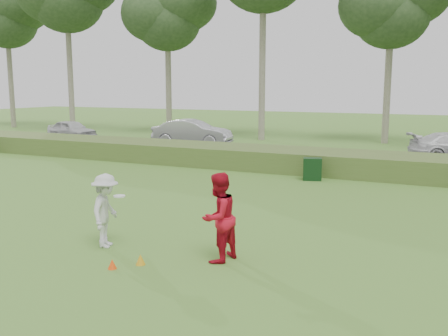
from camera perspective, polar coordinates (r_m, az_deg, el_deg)
The scene contains 13 objects.
ground at distance 11.69m, azimuth -8.42°, elevation -9.23°, with size 120.00×120.00×0.00m, color #3F7326.
reed_strip at distance 22.33m, azimuth 8.70°, elevation 0.89°, with size 80.00×3.00×0.90m, color #446026.
park_road at distance 27.18m, azimuth 11.66°, elevation 1.42°, with size 80.00×6.00×0.06m, color #2D2D2D.
tree_0 at distance 49.13m, azimuth -23.62°, elevation 15.67°, with size 6.76×6.76×13.00m.
tree_2 at distance 39.21m, azimuth -6.50°, elevation 17.06°, with size 6.50×6.50×12.00m.
tree_4 at distance 34.32m, azimuth 18.62°, elevation 17.11°, with size 6.24×6.24×11.50m.
player_white at distance 11.88m, azimuth -13.36°, elevation -4.76°, with size 1.01×1.26×1.72m.
player_red at distance 10.60m, azimuth -0.65°, elevation -5.67°, with size 0.93×0.73×1.92m, color red.
cone_orange at distance 10.66m, azimuth -12.66°, elevation -10.66°, with size 0.18×0.18×0.20m, color #FF4A0D.
cone_yellow at distance 10.78m, azimuth -9.53°, elevation -10.27°, with size 0.20×0.20×0.23m, color orange.
utility_cabinet at distance 20.05m, azimuth 10.06°, elevation -0.13°, with size 0.71×0.45×0.89m, color black.
car_left at distance 35.73m, azimuth -17.00°, elevation 4.19°, with size 1.56×3.88×1.32m, color silver.
car_mid at distance 30.77m, azimuth -3.64°, elevation 4.06°, with size 1.69×4.83×1.59m, color #B6B6BA.
Camera 1 is at (6.16, -9.22, 3.72)m, focal length 40.00 mm.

